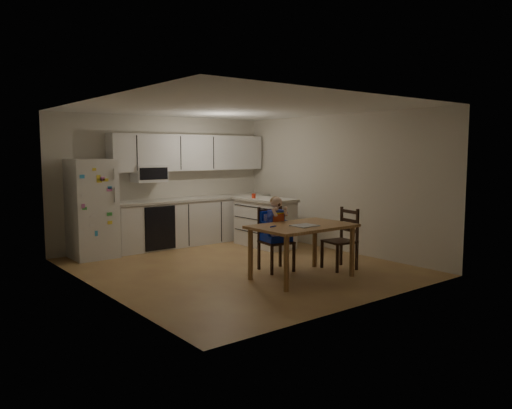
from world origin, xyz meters
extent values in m
cube|color=#976840|center=(0.00, 0.00, -0.01)|extent=(4.50, 5.00, 0.01)
cube|color=beige|center=(0.00, 2.50, 1.25)|extent=(4.50, 0.02, 2.50)
cube|color=beige|center=(-2.25, 0.00, 1.25)|extent=(0.02, 5.00, 2.50)
cube|color=beige|center=(2.25, 0.00, 1.25)|extent=(0.02, 5.00, 2.50)
cube|color=white|center=(0.00, 0.00, 2.50)|extent=(4.50, 5.00, 0.01)
cube|color=silver|center=(-1.55, 2.15, 0.85)|extent=(0.72, 0.70, 1.70)
cube|color=silver|center=(0.53, 2.20, 0.43)|extent=(3.34, 0.60, 0.86)
cube|color=beige|center=(0.53, 2.19, 0.89)|extent=(3.37, 0.62, 0.05)
cube|color=black|center=(-0.39, 1.89, 0.43)|extent=(0.60, 0.02, 0.80)
cube|color=silver|center=(0.53, 2.33, 1.80)|extent=(3.34, 0.34, 0.70)
cube|color=silver|center=(-0.39, 2.30, 1.42)|extent=(0.60, 0.38, 0.33)
cube|color=silver|center=(1.43, 1.11, 0.44)|extent=(0.60, 1.21, 0.89)
cube|color=beige|center=(1.43, 1.11, 0.91)|extent=(0.66, 1.27, 0.05)
cylinder|color=red|center=(1.23, 1.19, 0.98)|extent=(0.07, 0.07, 0.09)
cube|color=olive|center=(0.31, -1.12, 0.76)|extent=(1.45, 0.93, 0.04)
cylinder|color=olive|center=(-0.34, -1.50, 0.37)|extent=(0.07, 0.07, 0.74)
cylinder|color=olive|center=(-0.34, -0.73, 0.37)|extent=(0.07, 0.07, 0.74)
cylinder|color=olive|center=(0.95, -1.50, 0.37)|extent=(0.07, 0.07, 0.74)
cylinder|color=olive|center=(0.95, -0.73, 0.37)|extent=(0.07, 0.07, 0.74)
cube|color=#B1B1B6|center=(0.25, -1.22, 0.79)|extent=(0.33, 0.29, 0.01)
cylinder|color=#0B23B0|center=(-0.16, -1.01, 0.79)|extent=(0.12, 0.06, 0.02)
cube|color=black|center=(0.31, -0.55, 0.45)|extent=(0.49, 0.49, 0.03)
cube|color=black|center=(0.08, -0.71, 0.22)|extent=(0.04, 0.04, 0.43)
cube|color=black|center=(0.14, -0.33, 0.22)|extent=(0.04, 0.04, 0.43)
cube|color=black|center=(0.47, -0.77, 0.22)|extent=(0.04, 0.04, 0.43)
cube|color=black|center=(0.53, -0.39, 0.22)|extent=(0.04, 0.04, 0.43)
cube|color=black|center=(0.34, -0.36, 0.72)|extent=(0.43, 0.10, 0.51)
cube|color=#0B23B0|center=(0.31, -0.55, 0.51)|extent=(0.44, 0.41, 0.10)
cube|color=#0B23B0|center=(0.33, -0.41, 0.74)|extent=(0.39, 0.12, 0.35)
cube|color=#5961C6|center=(0.30, -0.57, 0.57)|extent=(0.34, 0.31, 0.02)
cube|color=#1D27B7|center=(0.31, -0.54, 0.81)|extent=(0.25, 0.18, 0.27)
cube|color=#CA472A|center=(0.30, -0.60, 0.80)|extent=(0.19, 0.04, 0.21)
sphere|color=beige|center=(0.31, -0.55, 1.06)|extent=(0.20, 0.20, 0.17)
ellipsoid|color=olive|center=(0.31, -0.55, 1.08)|extent=(0.20, 0.19, 0.14)
cube|color=black|center=(1.16, -1.07, 0.43)|extent=(0.48, 0.48, 0.03)
cube|color=black|center=(1.00, -0.85, 0.21)|extent=(0.04, 0.04, 0.42)
cube|color=black|center=(1.37, -0.91, 0.21)|extent=(0.04, 0.04, 0.42)
cube|color=black|center=(0.94, -1.23, 0.21)|extent=(0.04, 0.04, 0.42)
cube|color=black|center=(1.31, -1.29, 0.21)|extent=(0.04, 0.04, 0.42)
cube|color=black|center=(1.34, -1.10, 0.70)|extent=(0.10, 0.42, 0.50)
camera|label=1|loc=(-4.61, -6.26, 1.84)|focal=35.00mm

